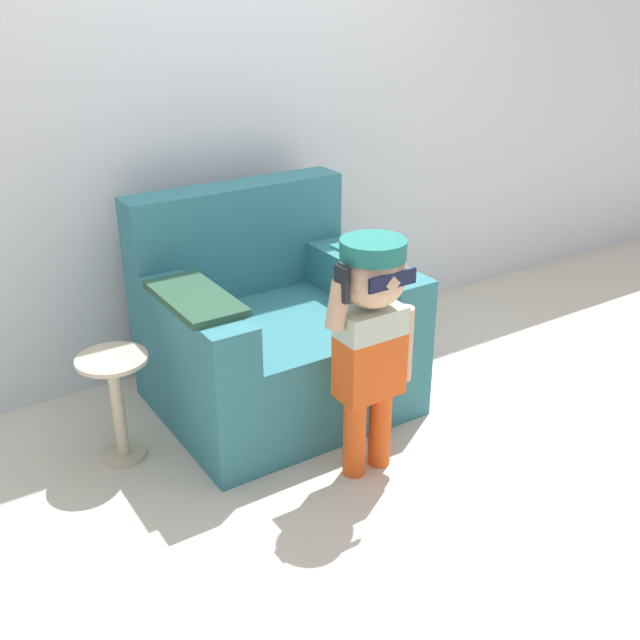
% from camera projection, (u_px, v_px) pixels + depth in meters
% --- Properties ---
extents(ground_plane, '(10.00, 10.00, 0.00)m').
position_uv_depth(ground_plane, '(303.00, 400.00, 3.56)').
color(ground_plane, beige).
extents(wall_back, '(10.00, 0.05, 2.60)m').
position_uv_depth(wall_back, '(224.00, 100.00, 3.53)').
color(wall_back, silver).
rests_on(wall_back, ground_plane).
extents(armchair, '(1.08, 0.92, 0.97)m').
position_uv_depth(armchair, '(272.00, 333.00, 3.43)').
color(armchair, teal).
rests_on(armchair, ground_plane).
extents(person_child, '(0.40, 0.30, 0.98)m').
position_uv_depth(person_child, '(371.00, 323.00, 2.80)').
color(person_child, '#E05119').
rests_on(person_child, ground_plane).
extents(side_table, '(0.29, 0.29, 0.47)m').
position_uv_depth(side_table, '(117.00, 398.00, 3.03)').
color(side_table, beige).
rests_on(side_table, ground_plane).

